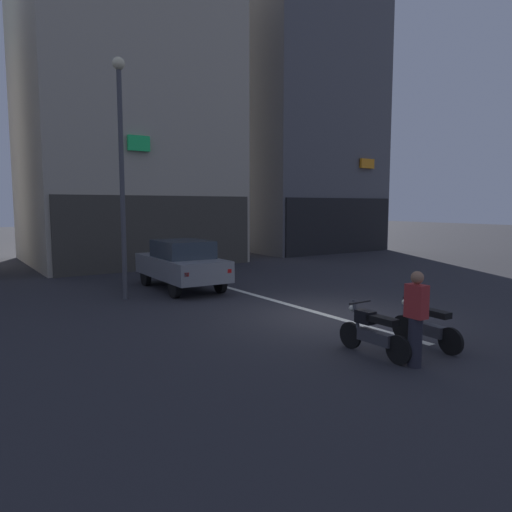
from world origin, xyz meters
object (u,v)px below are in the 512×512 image
motorcycle_black_row_leftmost (373,332)px  person_by_motorcycles (416,318)px  car_grey_crossing_near (182,263)px  street_lamp (121,155)px  motorcycle_red_row_left_mid (425,324)px

motorcycle_black_row_leftmost → person_by_motorcycles: size_ratio=1.00×
car_grey_crossing_near → motorcycle_black_row_leftmost: car_grey_crossing_near is taller
car_grey_crossing_near → street_lamp: 3.98m
car_grey_crossing_near → motorcycle_red_row_left_mid: (1.20, -8.56, -0.43)m
street_lamp → motorcycle_red_row_left_mid: size_ratio=4.16×
car_grey_crossing_near → motorcycle_black_row_leftmost: (-0.08, -8.36, -0.43)m
street_lamp → motorcycle_black_row_leftmost: 8.90m
street_lamp → motorcycle_black_row_leftmost: bearing=-75.5°
street_lamp → motorcycle_red_row_left_mid: (3.30, -8.01, -3.76)m
motorcycle_black_row_leftmost → person_by_motorcycles: (0.15, -0.81, 0.40)m
motorcycle_black_row_leftmost → person_by_motorcycles: bearing=-79.3°
street_lamp → person_by_motorcycles: bearing=-75.8°
person_by_motorcycles → street_lamp: bearing=104.2°
motorcycle_red_row_left_mid → person_by_motorcycles: (-1.13, -0.62, 0.40)m
motorcycle_black_row_leftmost → car_grey_crossing_near: bearing=89.5°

